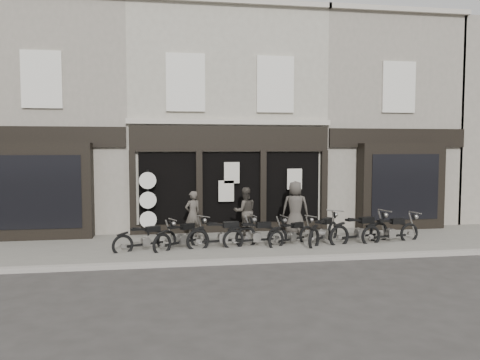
{
  "coord_description": "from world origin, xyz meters",
  "views": [
    {
      "loc": [
        -2.33,
        -13.58,
        3.15
      ],
      "look_at": [
        0.1,
        1.6,
        2.07
      ],
      "focal_mm": 35.0,
      "sensor_mm": 36.0,
      "label": 1
    }
  ],
  "objects": [
    {
      "name": "neighbour_right",
      "position": [
        6.35,
        5.9,
        4.04
      ],
      "size": [
        5.6,
        6.73,
        8.34
      ],
      "color": "gray",
      "rests_on": "ground"
    },
    {
      "name": "motorcycle_4",
      "position": [
        1.59,
        0.5,
        0.37
      ],
      "size": [
        1.78,
        1.19,
        0.94
      ],
      "rotation": [
        0.0,
        0.0,
        0.52
      ],
      "color": "black",
      "rests_on": "ground"
    },
    {
      "name": "motorcycle_7",
      "position": [
        4.83,
        0.33,
        0.41
      ],
      "size": [
        2.15,
        0.72,
        1.04
      ],
      "rotation": [
        0.0,
        0.0,
        0.19
      ],
      "color": "black",
      "rests_on": "ground"
    },
    {
      "name": "ground_plane",
      "position": [
        0.0,
        0.0,
        0.0
      ],
      "size": [
        90.0,
        90.0,
        0.0
      ],
      "primitive_type": "plane",
      "color": "#2D2B28",
      "rests_on": "ground"
    },
    {
      "name": "pavement",
      "position": [
        0.0,
        0.9,
        0.06
      ],
      "size": [
        30.0,
        4.2,
        0.12
      ],
      "primitive_type": "cube",
      "color": "#605C55",
      "rests_on": "ground_plane"
    },
    {
      "name": "kerb",
      "position": [
        0.0,
        -1.25,
        0.07
      ],
      "size": [
        30.0,
        0.25,
        0.13
      ],
      "primitive_type": "cube",
      "color": "gray",
      "rests_on": "ground_plane"
    },
    {
      "name": "man_right",
      "position": [
        2.11,
        2.0,
        1.05
      ],
      "size": [
        1.03,
        0.81,
        1.87
      ],
      "primitive_type": "imported",
      "rotation": [
        0.0,
        0.0,
        2.88
      ],
      "color": "#3F3A34",
      "rests_on": "pavement"
    },
    {
      "name": "man_left",
      "position": [
        -1.43,
        2.09,
        0.9
      ],
      "size": [
        0.68,
        0.58,
        1.56
      ],
      "primitive_type": "imported",
      "rotation": [
        0.0,
        0.0,
        3.58
      ],
      "color": "#433E37",
      "rests_on": "pavement"
    },
    {
      "name": "motorcycle_0",
      "position": [
        -2.92,
        0.41,
        0.38
      ],
      "size": [
        1.88,
        1.06,
        0.96
      ],
      "rotation": [
        0.0,
        0.0,
        0.41
      ],
      "color": "black",
      "rests_on": "ground"
    },
    {
      "name": "motorcycle_1",
      "position": [
        -1.86,
        0.47,
        0.4
      ],
      "size": [
        1.77,
        1.47,
        1.0
      ],
      "rotation": [
        0.0,
        0.0,
        0.66
      ],
      "color": "black",
      "rests_on": "ground"
    },
    {
      "name": "motorcycle_2",
      "position": [
        -0.61,
        0.39,
        0.42
      ],
      "size": [
        2.22,
        0.66,
        1.07
      ],
      "rotation": [
        0.0,
        0.0,
        0.15
      ],
      "color": "black",
      "rests_on": "ground"
    },
    {
      "name": "motorcycle_6",
      "position": [
        3.79,
        0.38,
        0.44
      ],
      "size": [
        2.26,
        0.94,
        1.11
      ],
      "rotation": [
        0.0,
        0.0,
        0.27
      ],
      "color": "black",
      "rests_on": "ground"
    },
    {
      "name": "motorcycle_5",
      "position": [
        2.63,
        0.52,
        0.42
      ],
      "size": [
        1.67,
        1.81,
        1.06
      ],
      "rotation": [
        0.0,
        0.0,
        0.84
      ],
      "color": "black",
      "rests_on": "ground"
    },
    {
      "name": "neighbour_left",
      "position": [
        -6.35,
        5.9,
        4.04
      ],
      "size": [
        5.6,
        6.73,
        8.34
      ],
      "color": "gray",
      "rests_on": "ground"
    },
    {
      "name": "man_centre",
      "position": [
        0.37,
        2.17,
        0.95
      ],
      "size": [
        0.85,
        0.69,
        1.66
      ],
      "primitive_type": "imported",
      "rotation": [
        0.0,
        0.0,
        3.22
      ],
      "color": "#3C3730",
      "rests_on": "pavement"
    },
    {
      "name": "motorcycle_3",
      "position": [
        0.43,
        0.42,
        0.4
      ],
      "size": [
        2.11,
        0.64,
        1.01
      ],
      "rotation": [
        0.0,
        0.0,
        0.16
      ],
      "color": "black",
      "rests_on": "ground"
    },
    {
      "name": "advert_sign_post",
      "position": [
        -2.93,
        2.6,
        1.16
      ],
      "size": [
        0.58,
        0.37,
        2.38
      ],
      "rotation": [
        0.0,
        0.0,
        0.11
      ],
      "color": "black",
      "rests_on": "ground"
    },
    {
      "name": "central_building",
      "position": [
        0.0,
        5.95,
        4.08
      ],
      "size": [
        7.3,
        6.22,
        8.34
      ],
      "color": "#ACA693",
      "rests_on": "ground"
    }
  ]
}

